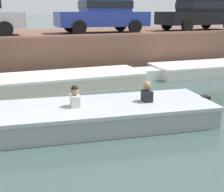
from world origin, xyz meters
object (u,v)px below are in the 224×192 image
car_right_inner_black (199,13)px  boat_moored_central_cream (65,81)px  motorboat_passing (97,115)px  boat_moored_east_white (200,69)px  car_centre_blue (103,14)px

car_right_inner_black → boat_moored_central_cream: bearing=-157.0°
motorboat_passing → car_right_inner_black: size_ratio=1.39×
boat_moored_east_white → motorboat_passing: 7.33m
boat_moored_east_white → motorboat_passing: (-6.09, -4.08, 0.03)m
boat_moored_central_cream → motorboat_passing: bearing=-93.3°
motorboat_passing → car_right_inner_black: car_right_inner_black is taller
boat_moored_east_white → boat_moored_central_cream: bearing=-177.5°
boat_moored_east_white → car_right_inner_black: size_ratio=1.26×
motorboat_passing → car_centre_blue: bearing=68.0°
boat_moored_central_cream → boat_moored_east_white: size_ratio=1.07×
boat_moored_east_white → car_centre_blue: bearing=135.2°
car_right_inner_black → motorboat_passing: bearing=-138.8°
boat_moored_east_white → motorboat_passing: size_ratio=0.91×
boat_moored_central_cream → car_right_inner_black: bearing=23.0°
boat_moored_east_white → car_centre_blue: 5.00m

